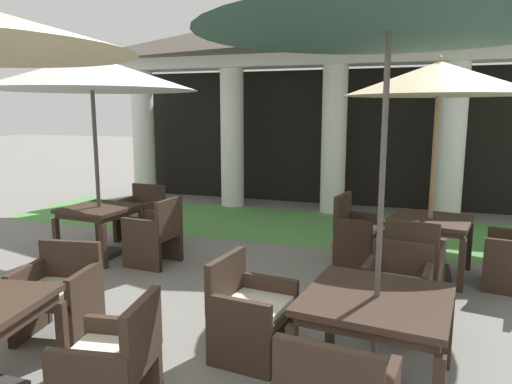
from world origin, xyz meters
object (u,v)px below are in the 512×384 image
Objects in this scene: patio_table_mid_left at (99,214)px; patio_umbrella_far_back at (390,8)px; patio_umbrella_mid_left at (91,74)px; patio_chair_mid_left_north at (141,215)px; patio_table_mid_right at (430,226)px; patio_chair_far_back_west at (250,311)px; patio_chair_near_foreground_east at (112,364)px; patio_chair_far_back_north at (397,289)px; patio_umbrella_mid_right at (439,81)px; terracotta_urn at (343,246)px; patio_table_far_back at (376,307)px; patio_chair_mid_left_east at (155,234)px; patio_chair_mid_right_south at (414,264)px; patio_chair_near_foreground_north at (59,294)px; patio_chair_mid_right_west at (356,232)px.

patio_table_mid_left is 4.88m from patio_umbrella_far_back.
patio_umbrella_mid_left reaches higher than patio_chair_mid_left_north.
patio_table_mid_right is 2.97m from patio_chair_far_back_west.
patio_umbrella_far_back is (-0.43, -2.70, 2.06)m from patio_table_mid_right.
patio_chair_far_back_north is at bearing -50.32° from patio_chair_near_foreground_east.
terracotta_urn is (-1.09, 0.28, -2.18)m from patio_umbrella_mid_right.
terracotta_urn is at bearing 16.19° from patio_table_mid_left.
patio_umbrella_mid_left is 4.80m from patio_table_far_back.
patio_umbrella_mid_left reaches higher than patio_table_far_back.
patio_umbrella_mid_left is 1.06× the size of patio_umbrella_mid_right.
patio_table_mid_left is at bearing -171.30° from patio_umbrella_mid_right.
patio_table_far_back is (2.99, -1.95, 0.20)m from patio_chair_mid_left_east.
patio_umbrella_mid_left is 2.59× the size of patio_table_mid_right.
patio_chair_near_foreground_east reaches higher than patio_table_mid_left.
patio_table_mid_right is at bearing 90.00° from patio_chair_mid_right_south.
patio_chair_far_back_west is 2.89m from terracotta_urn.
patio_chair_near_foreground_east reaches higher than patio_table_mid_right.
patio_chair_far_back_west is at bearing -37.61° from patio_chair_near_foreground_east.
terracotta_urn is at bearing -61.59° from patio_chair_far_back_north.
patio_chair_mid_left_east is at bearing -167.72° from patio_table_mid_right.
patio_chair_far_back_west is (-1.02, 0.12, -0.22)m from patio_table_far_back.
terracotta_urn is (3.26, 0.95, -0.42)m from patio_table_mid_left.
patio_table_far_back is at bearing 173.11° from patio_chair_near_foreground_north.
patio_chair_far_back_north is at bearing 28.71° from patio_chair_mid_right_west.
patio_chair_mid_left_east is at bearing -156.27° from terracotta_urn.
patio_umbrella_far_back reaches higher than patio_chair_far_back_west.
patio_umbrella_mid_right is at bearing -72.79° from patio_chair_mid_left_east.
patio_chair_mid_right_west is at bearing -65.09° from patio_chair_far_back_north.
terracotta_urn is (-0.78, 1.96, -0.20)m from patio_chair_far_back_north.
patio_chair_mid_left_east is at bearing -167.72° from patio_umbrella_mid_right.
patio_table_mid_left reaches higher than terracotta_urn.
patio_chair_mid_left_north is 5.35m from patio_umbrella_far_back.
patio_table_mid_right is 1.29× the size of patio_chair_far_back_west.
patio_chair_near_foreground_north is 0.97× the size of patio_chair_mid_left_north.
terracotta_urn is (3.18, 0.02, -0.22)m from patio_chair_mid_left_north.
patio_chair_mid_left_north is 4.70m from patio_umbrella_mid_right.
patio_chair_near_foreground_north reaches higher than patio_table_mid_left.
patio_chair_mid_left_east reaches higher than patio_chair_near_foreground_east.
patio_chair_near_foreground_east reaches higher than patio_chair_near_foreground_north.
patio_umbrella_mid_left is 4.40m from patio_umbrella_mid_right.
patio_chair_near_foreground_north is 0.30× the size of patio_umbrella_mid_left.
patio_chair_near_foreground_east is 0.78× the size of patio_table_mid_right.
patio_chair_mid_right_west is 0.31m from terracotta_urn.
patio_umbrella_far_back is 6.60× the size of terracotta_urn.
patio_chair_mid_left_north is 0.79× the size of patio_table_mid_right.
patio_umbrella_mid_left is 4.10m from patio_chair_mid_right_west.
patio_chair_mid_right_west is 2.08× the size of terracotta_urn.
patio_chair_mid_left_east is 0.34× the size of patio_umbrella_mid_right.
patio_umbrella_mid_left is 4.68m from patio_chair_mid_right_south.
patio_chair_near_foreground_east is at bearing -113.80° from patio_chair_mid_right_south.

